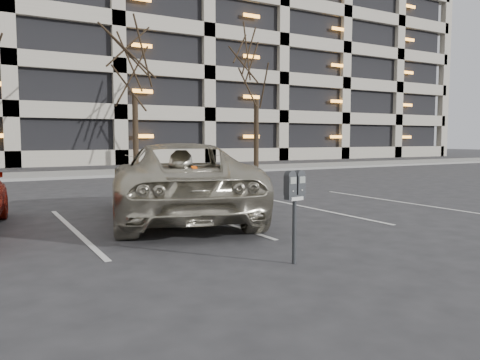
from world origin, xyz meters
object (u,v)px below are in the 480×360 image
Objects in this scene: tree_d at (257,56)px; parking_meter at (295,194)px; suv_silver at (178,180)px; tree_c at (134,47)px.

parking_meter is at bearing -120.07° from tree_d.
suv_silver is (0.06, 4.31, -0.15)m from parking_meter.
tree_d is 1.39× the size of suv_silver.
tree_c is 1.36× the size of suv_silver.
tree_d reaches higher than parking_meter.
tree_d reaches higher than tree_c.
tree_d reaches higher than suv_silver.
tree_c is 0.98× the size of tree_d.
suv_silver is at bearing -103.33° from tree_c.
tree_c is at bearing -88.30° from suv_silver.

